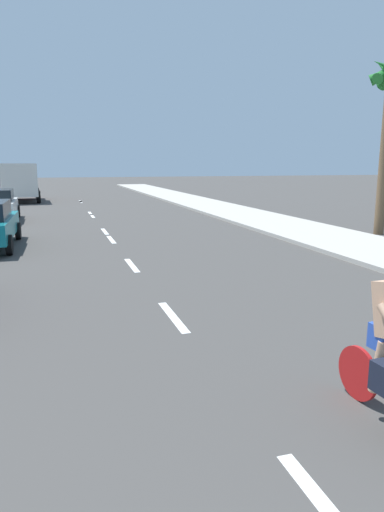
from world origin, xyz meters
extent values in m
plane|color=#423F3D|center=(0.00, 20.00, 0.00)|extent=(160.00, 160.00, 0.00)
cube|color=#B2ADA3|center=(7.86, 22.00, 0.07)|extent=(3.60, 80.00, 0.14)
cube|color=white|center=(0.00, 9.88, 0.00)|extent=(0.16, 1.80, 0.01)
cube|color=white|center=(0.00, 14.46, 0.00)|extent=(0.16, 1.80, 0.01)
cube|color=white|center=(0.00, 19.08, 0.00)|extent=(0.16, 1.80, 0.01)
cube|color=white|center=(0.00, 21.25, 0.00)|extent=(0.16, 1.80, 0.01)
cube|color=white|center=(0.00, 27.27, 0.00)|extent=(0.16, 1.80, 0.01)
cube|color=white|center=(0.00, 28.67, 0.00)|extent=(0.16, 1.80, 0.01)
cube|color=white|center=(0.00, 37.06, 0.00)|extent=(0.16, 1.80, 0.01)
cube|color=white|center=(0.00, 37.65, 0.00)|extent=(0.16, 1.80, 0.01)
cylinder|color=red|center=(1.37, 6.31, 0.33)|extent=(0.08, 0.66, 0.66)
cylinder|color=black|center=(1.38, 5.99, 0.75)|extent=(0.03, 0.03, 0.48)
cylinder|color=tan|center=(1.27, 5.85, 0.63)|extent=(0.12, 0.21, 0.63)
cylinder|color=black|center=(-3.32, 20.14, 0.32)|extent=(0.19, 0.64, 0.64)
cylinder|color=black|center=(-3.39, 17.03, 0.32)|extent=(0.19, 0.64, 0.64)
cylinder|color=black|center=(-3.79, 27.81, 0.32)|extent=(0.19, 0.64, 0.64)
cylinder|color=black|center=(-3.75, 24.88, 0.32)|extent=(0.19, 0.64, 0.64)
cube|color=maroon|center=(-4.35, 40.82, 1.20)|extent=(2.50, 2.45, 1.40)
cube|color=silver|center=(-4.22, 37.83, 1.65)|extent=(2.58, 4.26, 2.30)
cylinder|color=black|center=(-5.54, 40.64, 0.45)|extent=(0.32, 0.91, 0.90)
cylinder|color=black|center=(-3.15, 40.75, 0.45)|extent=(0.32, 0.91, 0.90)
cylinder|color=black|center=(-5.37, 36.74, 0.45)|extent=(0.32, 0.91, 0.90)
cylinder|color=black|center=(-2.97, 36.85, 0.45)|extent=(0.32, 0.91, 0.90)
camera|label=1|loc=(-2.02, 2.00, 2.80)|focal=32.17mm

